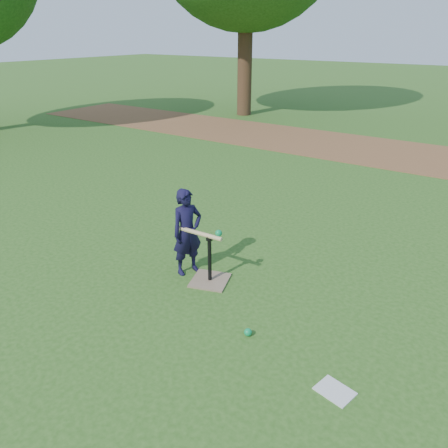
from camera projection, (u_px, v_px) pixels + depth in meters
The scene contains 7 objects.
ground at pixel (221, 290), 5.11m from camera, with size 80.00×80.00×0.00m, color #285116.
dirt_strip at pixel (396, 154), 10.74m from camera, with size 24.00×3.00×0.01m, color brown.
child at pixel (187, 232), 5.29m from camera, with size 0.40×0.26×1.09m, color black.
wiffle_ball_ground at pixel (248, 332), 4.34m from camera, with size 0.08×0.08×0.08m, color #0C8A4B.
clipboard at pixel (335, 391), 3.67m from camera, with size 0.30×0.23×0.01m, color silver.
batting_tee at pixel (210, 273), 5.25m from camera, with size 0.54×0.54×0.61m.
swing_action at pixel (201, 233), 5.09m from camera, with size 0.63×0.17×0.12m.
Camera 1 is at (2.50, -3.56, 2.79)m, focal length 35.00 mm.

